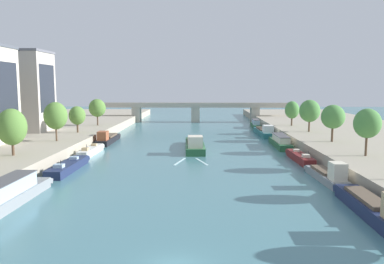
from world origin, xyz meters
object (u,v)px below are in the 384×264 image
Objects in this scene: moored_boat_left_gap_after at (10,193)px; bridge_far at (195,110)px; moored_boat_right_far at (376,209)px; tree_left_far at (12,127)px; moored_boat_right_midway at (264,132)px; barge_midriver at (195,145)px; tree_right_by_lamp at (292,110)px; moored_boat_left_upstream at (91,151)px; tree_right_past_mid at (367,124)px; tree_right_midway at (333,117)px; moored_boat_right_downstream at (300,157)px; moored_boat_right_gap_after at (328,175)px; tree_left_distant at (97,108)px; tree_left_past_mid at (77,116)px; tree_left_by_lamp at (56,116)px; moored_boat_left_lone at (108,139)px; moored_boat_left_midway at (69,166)px; moored_boat_right_upstream at (280,142)px; tree_right_far at (310,111)px; moored_boat_right_lone at (256,124)px.

bridge_far is (18.23, 90.75, 3.04)m from moored_boat_left_gap_after.
tree_left_far is at bearing 155.59° from moored_boat_right_far.
moored_boat_left_gap_after is 66.79m from moored_boat_right_midway.
tree_right_by_lamp is at bearing 44.92° from barge_midriver.
moored_boat_left_gap_after is 92.61m from bridge_far.
moored_boat_left_upstream is 1.64× the size of tree_left_far.
tree_right_past_mid is 1.03× the size of tree_right_midway.
barge_midriver reaches higher than moored_boat_left_upstream.
moored_boat_right_downstream is 12.18m from tree_right_midway.
tree_left_distant is at bearing 131.73° from moored_boat_right_gap_after.
tree_left_far is 1.20× the size of tree_left_past_mid.
moored_boat_right_downstream is at bearing -9.05° from tree_left_by_lamp.
moored_boat_right_gap_after is 1.86× the size of tree_right_by_lamp.
moored_boat_right_downstream is 1.73× the size of tree_left_distant.
tree_right_past_mid reaches higher than moored_boat_left_lone.
moored_boat_right_gap_after is 49.39m from tree_right_by_lamp.
tree_left_distant reaches higher than moored_boat_right_downstream.
moored_boat_left_lone is 2.07× the size of tree_left_far.
moored_boat_right_far is 0.24× the size of bridge_far.
tree_left_by_lamp is at bearing 154.79° from moored_boat_right_gap_after.
tree_right_by_lamp is (7.33, 2.53, 5.27)m from moored_boat_right_midway.
barge_midriver reaches higher than moored_boat_left_midway.
tree_left_by_lamp reaches higher than tree_right_midway.
tree_right_past_mid is (51.56, 0.79, 0.55)m from tree_left_far.
moored_boat_right_gap_after is 13.44m from moored_boat_right_downstream.
moored_boat_right_far is 2.13× the size of tree_left_by_lamp.
moored_boat_right_gap_after is at bearing -89.44° from moored_boat_right_downstream.
moored_boat_left_lone reaches higher than moored_boat_right_downstream.
bridge_far is (-17.96, 52.21, 3.17)m from moored_boat_right_upstream.
moored_boat_right_far is at bearing -24.41° from tree_left_far.
tree_right_far is at bearing -13.77° from tree_left_distant.
moored_boat_left_lone is 49.16m from moored_boat_right_gap_after.
tree_right_midway is at bearing 77.48° from moored_boat_right_far.
moored_boat_right_gap_after reaches higher than moored_boat_right_upstream.
moored_boat_left_lone is 2.11× the size of tree_left_distant.
moored_boat_right_upstream is 49.47m from tree_left_far.
moored_boat_left_gap_after is at bearing -144.90° from tree_right_midway.
moored_boat_right_lone is at bearing 35.07° from tree_left_past_mid.
barge_midriver is 2.39× the size of tree_left_by_lamp.
tree_right_by_lamp is (42.65, 42.90, 5.57)m from moored_boat_left_midway.
moored_boat_right_lone is at bearing 50.88° from moored_boat_left_upstream.
tree_left_far is 79.09m from bridge_far.
moored_boat_left_lone reaches higher than moored_boat_left_gap_after.
moored_boat_right_far is 2.28× the size of tree_right_midway.
tree_right_by_lamp is at bearing 53.68° from moored_boat_left_gap_after.
tree_right_past_mid is 78.39m from bridge_far.
tree_right_past_mid is at bearing -39.46° from tree_left_distant.
moored_boat_left_gap_after is 2.17× the size of tree_right_midway.
moored_boat_left_upstream is at bearing -164.44° from barge_midriver.
moored_boat_right_lone reaches higher than moored_boat_right_downstream.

